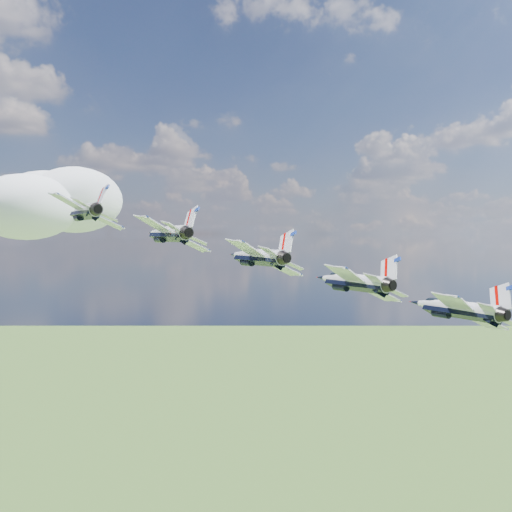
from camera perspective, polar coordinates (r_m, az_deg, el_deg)
cloud_far at (r=268.07m, az=-20.02°, el=5.61°), size 68.88×54.12×27.06m
jet_0 at (r=79.72m, az=-16.80°, el=4.33°), size 11.50×15.07×8.25m
jet_1 at (r=74.54m, az=-8.87°, el=2.31°), size 11.50×15.07×8.25m
jet_2 at (r=71.07m, az=0.00°, el=0.00°), size 11.50×15.07×8.25m
jet_3 at (r=69.57m, az=9.51°, el=-2.48°), size 11.50×15.07×8.25m
jet_4 at (r=70.17m, az=19.18°, el=-4.92°), size 11.50×15.07×8.25m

